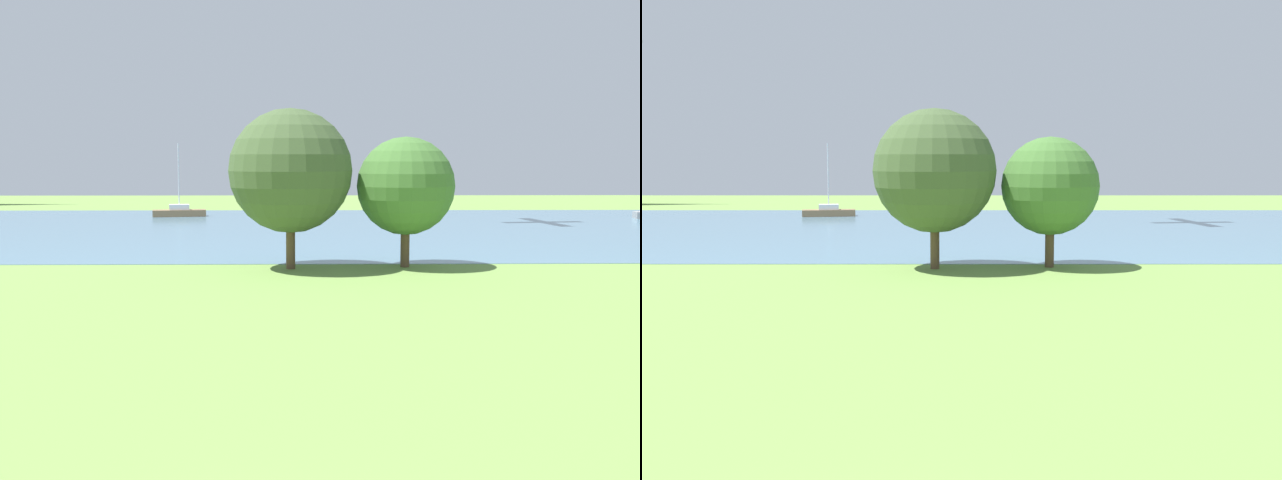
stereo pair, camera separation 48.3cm
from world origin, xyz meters
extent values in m
plane|color=olive|center=(0.00, 22.00, 0.00)|extent=(160.00, 160.00, 0.00)
cube|color=slate|center=(0.00, 50.00, 0.01)|extent=(140.00, 40.00, 0.02)
cube|color=brown|center=(-10.94, 61.90, 0.32)|extent=(4.99, 2.35, 0.60)
cube|color=white|center=(-10.94, 61.90, 0.87)|extent=(1.97, 1.41, 0.50)
cylinder|color=silver|center=(-10.94, 61.90, 3.66)|extent=(0.10, 0.10, 6.09)
cylinder|color=brown|center=(0.03, 28.50, 1.32)|extent=(0.44, 0.44, 2.64)
sphere|color=#405630|center=(0.03, 28.50, 4.72)|extent=(5.94, 5.94, 5.94)
cylinder|color=brown|center=(5.64, 29.06, 1.15)|extent=(0.44, 0.44, 2.30)
sphere|color=#416E30|center=(5.64, 29.06, 3.98)|extent=(4.78, 4.78, 4.78)
camera|label=1|loc=(0.86, -7.83, 5.30)|focal=42.61mm
camera|label=2|loc=(1.34, -7.83, 5.30)|focal=42.61mm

